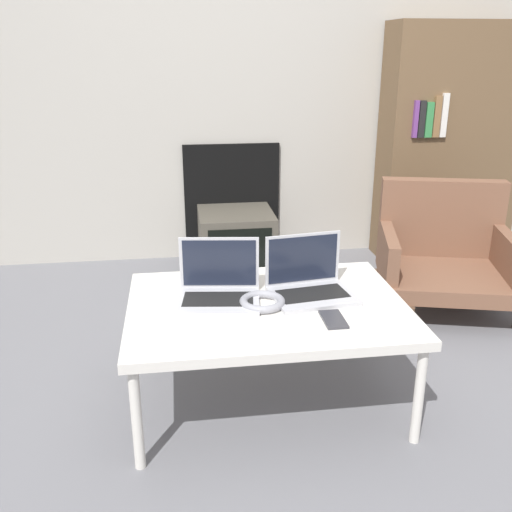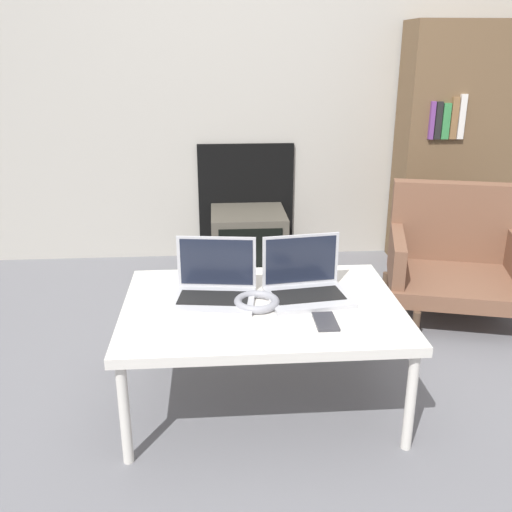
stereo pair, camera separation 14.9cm
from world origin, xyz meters
name	(u,v)px [view 2 (the right image)]	position (x,y,z in m)	size (l,w,h in m)	color
ground_plane	(266,426)	(0.00, 0.00, 0.00)	(14.00, 14.00, 0.00)	slate
wall_back	(239,55)	(0.00, 1.92, 1.29)	(7.00, 0.08, 2.60)	#ADA89E
table	(262,311)	(0.00, 0.18, 0.39)	(1.04, 0.76, 0.42)	silver
laptop_left	(214,286)	(-0.18, 0.25, 0.46)	(0.34, 0.28, 0.22)	#B2B2B7
laptop_right	(306,284)	(0.18, 0.25, 0.46)	(0.34, 0.28, 0.22)	#B2B2B7
headphones	(257,302)	(-0.02, 0.16, 0.43)	(0.17, 0.17, 0.03)	gray
phone	(326,322)	(0.21, 0.01, 0.42)	(0.08, 0.14, 0.01)	#333338
tv	(248,240)	(0.04, 1.64, 0.18)	(0.46, 0.46, 0.37)	#4C473D
armchair	(455,254)	(1.09, 0.97, 0.31)	(0.80, 0.76, 0.65)	brown
bookshelf	(468,147)	(1.43, 1.72, 0.74)	(0.86, 0.32, 1.48)	brown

